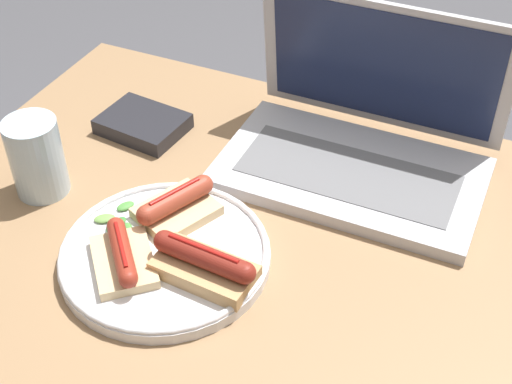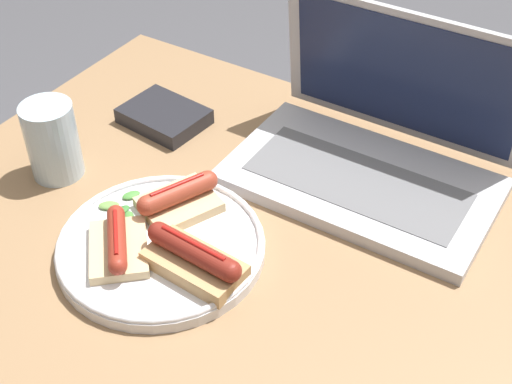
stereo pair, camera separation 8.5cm
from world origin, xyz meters
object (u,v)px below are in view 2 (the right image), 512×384
at_px(plate, 161,246).
at_px(external_drive, 164,116).
at_px(drinking_glass, 52,141).
at_px(laptop, 373,151).

distance_m(plate, external_drive, 0.27).
bearing_deg(external_drive, drinking_glass, -100.59).
relative_size(plate, drinking_glass, 2.33).
height_order(laptop, external_drive, laptop).
relative_size(plate, external_drive, 1.97).
xyz_separation_m(plate, external_drive, (-0.16, 0.22, 0.00)).
bearing_deg(laptop, plate, -119.12).
relative_size(laptop, plate, 1.40).
xyz_separation_m(drinking_glass, external_drive, (0.05, 0.17, -0.04)).
bearing_deg(plate, drinking_glass, 167.16).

